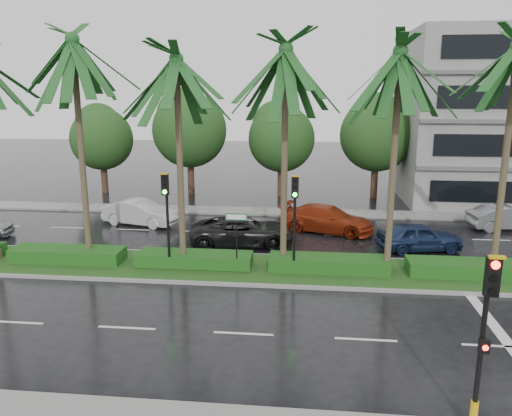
# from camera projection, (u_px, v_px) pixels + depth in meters

# --- Properties ---
(ground) EXTENTS (120.00, 120.00, 0.00)m
(ground) POSITION_uv_depth(u_px,v_px,m) (258.00, 279.00, 21.40)
(ground) COLOR black
(ground) RESTS_ON ground
(far_sidewalk) EXTENTS (40.00, 2.00, 0.12)m
(far_sidewalk) POSITION_uv_depth(u_px,v_px,m) (276.00, 212.00, 33.01)
(far_sidewalk) COLOR slate
(far_sidewalk) RESTS_ON ground
(median) EXTENTS (36.00, 4.00, 0.15)m
(median) POSITION_uv_depth(u_px,v_px,m) (261.00, 269.00, 22.35)
(median) COLOR gray
(median) RESTS_ON ground
(hedge) EXTENTS (35.20, 1.40, 0.60)m
(hedge) POSITION_uv_depth(u_px,v_px,m) (261.00, 261.00, 22.27)
(hedge) COLOR #154112
(hedge) RESTS_ON median
(lane_markings) EXTENTS (34.00, 13.06, 0.01)m
(lane_markings) POSITION_uv_depth(u_px,v_px,m) (330.00, 285.00, 20.68)
(lane_markings) COLOR silver
(lane_markings) RESTS_ON ground
(palm_row) EXTENTS (26.30, 4.20, 10.65)m
(palm_row) POSITION_uv_depth(u_px,v_px,m) (231.00, 67.00, 20.49)
(palm_row) COLOR #433927
(palm_row) RESTS_ON median
(signal_near) EXTENTS (0.34, 0.45, 4.36)m
(signal_near) POSITION_uv_depth(u_px,v_px,m) (484.00, 337.00, 11.13)
(signal_near) COLOR black
(signal_near) RESTS_ON near_sidewalk
(signal_median_left) EXTENTS (0.34, 0.42, 4.36)m
(signal_median_left) POSITION_uv_depth(u_px,v_px,m) (166.00, 207.00, 21.40)
(signal_median_left) COLOR black
(signal_median_left) RESTS_ON median
(signal_median_right) EXTENTS (0.34, 0.42, 4.36)m
(signal_median_right) POSITION_uv_depth(u_px,v_px,m) (295.00, 210.00, 20.85)
(signal_median_right) COLOR black
(signal_median_right) RESTS_ON median
(street_sign) EXTENTS (0.95, 0.09, 2.60)m
(street_sign) POSITION_uv_depth(u_px,v_px,m) (236.00, 228.00, 21.48)
(street_sign) COLOR black
(street_sign) RESTS_ON median
(bg_trees) EXTENTS (32.99, 5.65, 8.16)m
(bg_trees) POSITION_uv_depth(u_px,v_px,m) (285.00, 132.00, 37.29)
(bg_trees) COLOR #342317
(bg_trees) RESTS_ON ground
(car_white) EXTENTS (2.63, 4.78, 1.49)m
(car_white) POSITION_uv_depth(u_px,v_px,m) (140.00, 213.00, 29.89)
(car_white) COLOR #B8B8B8
(car_white) RESTS_ON ground
(car_darkgrey) EXTENTS (3.28, 5.74, 1.51)m
(car_darkgrey) POSITION_uv_depth(u_px,v_px,m) (242.00, 231.00, 25.92)
(car_darkgrey) COLOR black
(car_darkgrey) RESTS_ON ground
(car_red) EXTENTS (3.74, 5.67, 1.53)m
(car_red) POSITION_uv_depth(u_px,v_px,m) (327.00, 219.00, 28.38)
(car_red) COLOR maroon
(car_red) RESTS_ON ground
(car_blue) EXTENTS (2.47, 4.44, 1.43)m
(car_blue) POSITION_uv_depth(u_px,v_px,m) (419.00, 237.00, 25.04)
(car_blue) COLOR #19284D
(car_blue) RESTS_ON ground
(car_grey) EXTENTS (2.16, 4.53, 1.43)m
(car_grey) POSITION_uv_depth(u_px,v_px,m) (506.00, 217.00, 28.90)
(car_grey) COLOR slate
(car_grey) RESTS_ON ground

